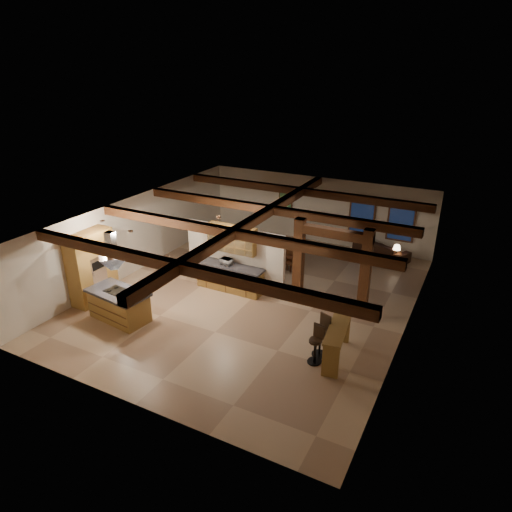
{
  "coord_description": "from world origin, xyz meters",
  "views": [
    {
      "loc": [
        6.44,
        -12.21,
        7.47
      ],
      "look_at": [
        -0.17,
        0.5,
        1.3
      ],
      "focal_mm": 32.0,
      "sensor_mm": 36.0,
      "label": 1
    }
  ],
  "objects_px": {
    "sofa": "(381,249)",
    "bar_counter": "(337,337)",
    "dining_table": "(279,257)",
    "kitchen_island": "(119,305)"
  },
  "relations": [
    {
      "from": "kitchen_island",
      "to": "dining_table",
      "type": "bearing_deg",
      "value": 66.61
    },
    {
      "from": "bar_counter",
      "to": "kitchen_island",
      "type": "bearing_deg",
      "value": -170.26
    },
    {
      "from": "sofa",
      "to": "bar_counter",
      "type": "bearing_deg",
      "value": 118.42
    },
    {
      "from": "bar_counter",
      "to": "dining_table",
      "type": "bearing_deg",
      "value": 128.79
    },
    {
      "from": "dining_table",
      "to": "kitchen_island",
      "type": "bearing_deg",
      "value": -102.88
    },
    {
      "from": "sofa",
      "to": "bar_counter",
      "type": "xyz_separation_m",
      "value": [
        0.58,
        -7.55,
        0.34
      ]
    },
    {
      "from": "kitchen_island",
      "to": "bar_counter",
      "type": "relative_size",
      "value": 1.08
    },
    {
      "from": "kitchen_island",
      "to": "sofa",
      "type": "bearing_deg",
      "value": 55.08
    },
    {
      "from": "dining_table",
      "to": "bar_counter",
      "type": "relative_size",
      "value": 0.91
    },
    {
      "from": "kitchen_island",
      "to": "dining_table",
      "type": "relative_size",
      "value": 1.19
    }
  ]
}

